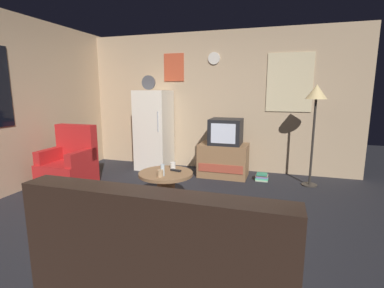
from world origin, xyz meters
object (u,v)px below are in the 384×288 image
Objects in this scene: coffee_table at (166,188)px; tv_stand at (223,160)px; crt_tv at (226,132)px; remote_control at (176,170)px; armchair at (70,165)px; mug_ceramic_white at (173,165)px; fridge at (154,130)px; wine_glass at (163,170)px; standing_lamp at (316,100)px; mug_ceramic_tan at (160,173)px; book_stack at (262,177)px; couch at (166,264)px.

tv_stand is at bearing 71.60° from coffee_table.
remote_control is at bearing -106.80° from crt_tv.
coffee_table is (-0.52, -1.47, -0.58)m from crt_tv.
mug_ceramic_white is at bearing -0.41° from armchair.
fridge is 2.46× the size of coffee_table.
standing_lamp is at bearing 38.77° from wine_glass.
mug_ceramic_white is (0.92, -1.40, -0.28)m from fridge.
wine_glass is 1.80m from armchair.
standing_lamp is 10.60× the size of wine_glass.
tv_stand reaches higher than mug_ceramic_tan.
crt_tv is (0.03, -0.00, 0.51)m from tv_stand.
remote_control is 0.71× the size of book_stack.
standing_lamp reaches higher than remote_control.
book_stack is at bearing -5.86° from fridge.
fridge is 11.80× the size of remote_control.
armchair is at bearing -120.76° from fridge.
fridge reaches higher than coffee_table.
wine_glass is at bearing -95.75° from remote_control.
wine_glass is at bearing -82.32° from coffee_table.
coffee_table is at bearing -7.17° from armchair.
fridge is 1.70m from mug_ceramic_white.
remote_control is (-0.41, -1.37, -0.36)m from crt_tv.
tv_stand is 5.60× the size of wine_glass.
couch is 8.08× the size of book_stack.
mug_ceramic_white is (-1.89, -1.16, -0.88)m from standing_lamp.
crt_tv is 0.56× the size of armchair.
coffee_table is 0.42× the size of couch.
fridge is 1.11× the size of standing_lamp.
tv_stand is at bearing 173.88° from book_stack.
fridge reaches higher than couch.
wine_glass is at bearing -62.38° from fridge.
crt_tv reaches higher than mug_ceramic_tan.
fridge is at bearing 175.07° from standing_lamp.
book_stack is (1.15, 1.60, -0.42)m from mug_ceramic_tan.
coffee_table is (-0.49, -1.47, -0.07)m from tv_stand.
tv_stand is 1.75m from mug_ceramic_tan.
wine_glass is at bearing -106.10° from tv_stand.
wine_glass is 0.71× the size of book_stack.
mug_ceramic_tan is (-0.01, -0.41, 0.00)m from mug_ceramic_white.
crt_tv is at bearing 175.79° from standing_lamp.
wine_glass is 0.06m from mug_ceramic_tan.
coffee_table is 0.27m from remote_control.
armchair is (-1.75, 0.37, -0.17)m from wine_glass.
remote_control reaches higher than book_stack.
wine_glass is (-0.47, -1.62, 0.22)m from tv_stand.
fridge is at bearing 174.27° from tv_stand.
tv_stand is 1.56× the size of crt_tv.
fridge is 2.05m from mug_ceramic_tan.
fridge is 3.28× the size of crt_tv.
mug_ceramic_white is (0.00, 0.36, -0.03)m from wine_glass.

